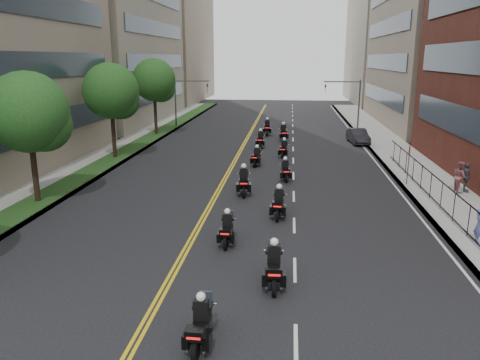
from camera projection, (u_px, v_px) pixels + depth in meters
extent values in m
plane|color=black|center=(187.00, 339.00, 13.77)|extent=(160.00, 160.00, 0.00)
cube|color=gray|center=(406.00, 162.00, 36.55)|extent=(4.00, 90.00, 0.15)
cube|color=gray|center=(110.00, 156.00, 39.03)|extent=(4.00, 90.00, 0.15)
cube|color=#173E16|center=(120.00, 155.00, 38.92)|extent=(2.00, 90.00, 0.04)
cube|color=#333F4C|center=(477.00, 136.00, 27.79)|extent=(0.12, 25.80, 1.80)
cube|color=#333F4C|center=(381.00, 95.00, 57.60)|extent=(0.12, 24.08, 1.80)
cube|color=#333F4C|center=(384.00, 62.00, 56.58)|extent=(0.12, 24.08, 1.80)
cube|color=#333F4C|center=(386.00, 27.00, 55.56)|extent=(0.12, 24.08, 1.80)
cube|color=gray|center=(398.00, 28.00, 83.25)|extent=(15.00, 28.00, 26.00)
cube|color=#333F4C|center=(33.00, 129.00, 30.67)|extent=(0.12, 25.80, 1.80)
cube|color=#333F4C|center=(25.00, 66.00, 29.65)|extent=(0.12, 25.80, 1.80)
cube|color=#333F4C|center=(160.00, 93.00, 60.48)|extent=(0.12, 24.08, 1.80)
cube|color=#333F4C|center=(159.00, 62.00, 59.46)|extent=(0.12, 24.08, 1.80)
cube|color=#333F4C|center=(158.00, 29.00, 58.44)|extent=(0.12, 24.08, 1.80)
cube|color=gray|center=(160.00, 30.00, 87.74)|extent=(16.00, 28.00, 26.00)
cube|color=black|center=(449.00, 188.00, 23.77)|extent=(0.05, 28.00, 0.05)
cube|color=black|center=(446.00, 212.00, 24.10)|extent=(0.05, 28.00, 0.05)
cylinder|color=#2F2115|center=(34.00, 162.00, 25.85)|extent=(0.32, 0.32, 4.83)
sphere|color=#1B4D19|center=(28.00, 112.00, 25.15)|extent=(4.40, 4.40, 4.40)
sphere|color=#1B4D19|center=(44.00, 124.00, 25.65)|extent=(3.08, 3.08, 3.08)
cylinder|color=#2F2115|center=(113.00, 128.00, 37.35)|extent=(0.32, 0.32, 5.11)
sphere|color=#1B4D19|center=(111.00, 91.00, 36.61)|extent=(4.40, 4.40, 4.40)
sphere|color=#1B4D19|center=(120.00, 100.00, 37.12)|extent=(3.08, 3.08, 3.08)
cylinder|color=#2F2115|center=(155.00, 110.00, 48.86)|extent=(0.32, 0.32, 5.39)
sphere|color=#1B4D19|center=(154.00, 80.00, 48.07)|extent=(4.40, 4.40, 4.40)
sphere|color=#1B4D19|center=(161.00, 87.00, 48.59)|extent=(3.08, 3.08, 3.08)
cylinder|color=#3F3F44|center=(359.00, 105.00, 52.36)|extent=(0.18, 0.18, 5.60)
cylinder|color=#3F3F44|center=(342.00, 82.00, 51.91)|extent=(4.00, 0.14, 0.14)
imported|color=black|center=(325.00, 89.00, 52.30)|extent=(0.16, 0.20, 1.00)
cylinder|color=#3F3F44|center=(176.00, 104.00, 54.53)|extent=(0.18, 0.18, 5.60)
cylinder|color=#3F3F44|center=(192.00, 81.00, 53.66)|extent=(4.00, 0.14, 0.14)
imported|color=black|center=(207.00, 88.00, 53.68)|extent=(0.16, 0.20, 1.00)
cylinder|color=black|center=(195.00, 350.00, 12.71)|extent=(0.15, 0.66, 0.65)
cylinder|color=black|center=(207.00, 319.00, 14.18)|extent=(0.15, 0.66, 0.65)
cube|color=black|center=(201.00, 325.00, 13.37)|extent=(0.43, 1.30, 0.38)
cube|color=silver|center=(202.00, 331.00, 13.48)|extent=(0.38, 0.54, 0.29)
cube|color=black|center=(195.00, 334.00, 12.58)|extent=(0.51, 0.41, 0.31)
cube|color=red|center=(193.00, 338.00, 12.39)|extent=(0.38, 0.04, 0.07)
cube|color=black|center=(201.00, 310.00, 13.30)|extent=(0.43, 0.28, 0.59)
sphere|color=white|center=(201.00, 297.00, 13.20)|extent=(0.28, 0.28, 0.28)
cylinder|color=black|center=(274.00, 286.00, 16.16)|extent=(0.18, 0.73, 0.72)
cylinder|color=black|center=(273.00, 265.00, 17.79)|extent=(0.18, 0.73, 0.72)
cube|color=black|center=(274.00, 268.00, 16.90)|extent=(0.52, 1.45, 0.42)
cube|color=silver|center=(274.00, 273.00, 17.01)|extent=(0.43, 0.60, 0.32)
cube|color=black|center=(274.00, 272.00, 16.02)|extent=(0.57, 0.47, 0.34)
cube|color=red|center=(274.00, 275.00, 15.81)|extent=(0.42, 0.05, 0.07)
cube|color=black|center=(274.00, 254.00, 16.82)|extent=(0.48, 0.32, 0.66)
sphere|color=white|center=(274.00, 242.00, 16.71)|extent=(0.31, 0.31, 0.31)
cylinder|color=black|center=(225.00, 243.00, 20.04)|extent=(0.15, 0.65, 0.65)
cylinder|color=black|center=(229.00, 230.00, 21.51)|extent=(0.15, 0.65, 0.65)
cube|color=black|center=(227.00, 231.00, 20.71)|extent=(0.43, 1.30, 0.38)
cube|color=silver|center=(227.00, 235.00, 20.81)|extent=(0.37, 0.53, 0.29)
cube|color=black|center=(225.00, 232.00, 19.91)|extent=(0.50, 0.41, 0.31)
cube|color=red|center=(225.00, 234.00, 19.72)|extent=(0.38, 0.04, 0.07)
cube|color=black|center=(227.00, 220.00, 20.63)|extent=(0.43, 0.28, 0.59)
sphere|color=white|center=(227.00, 211.00, 20.54)|extent=(0.28, 0.28, 0.28)
cylinder|color=black|center=(277.00, 215.00, 23.49)|extent=(0.18, 0.71, 0.70)
cylinder|color=black|center=(280.00, 205.00, 25.06)|extent=(0.18, 0.71, 0.70)
cube|color=black|center=(279.00, 205.00, 24.20)|extent=(0.50, 1.41, 0.41)
cube|color=silver|center=(279.00, 209.00, 24.31)|extent=(0.42, 0.59, 0.31)
cube|color=black|center=(278.00, 205.00, 23.35)|extent=(0.56, 0.46, 0.33)
cube|color=red|center=(277.00, 207.00, 23.15)|extent=(0.41, 0.05, 0.07)
cube|color=black|center=(279.00, 195.00, 24.12)|extent=(0.47, 0.31, 0.64)
sphere|color=white|center=(279.00, 187.00, 24.02)|extent=(0.30, 0.30, 0.30)
cylinder|color=black|center=(244.00, 192.00, 27.47)|extent=(0.23, 0.76, 0.75)
cylinder|color=black|center=(244.00, 184.00, 29.18)|extent=(0.23, 0.76, 0.75)
cube|color=black|center=(244.00, 183.00, 28.25)|extent=(0.60, 1.53, 0.44)
cube|color=silver|center=(244.00, 186.00, 28.37)|extent=(0.48, 0.65, 0.33)
cube|color=black|center=(244.00, 182.00, 27.32)|extent=(0.62, 0.52, 0.35)
cube|color=red|center=(244.00, 184.00, 27.10)|extent=(0.44, 0.07, 0.08)
cube|color=black|center=(244.00, 174.00, 28.16)|extent=(0.51, 0.35, 0.69)
sphere|color=white|center=(244.00, 166.00, 28.05)|extent=(0.32, 0.32, 0.32)
cylinder|color=black|center=(286.00, 178.00, 30.76)|extent=(0.20, 0.66, 0.65)
cylinder|color=black|center=(284.00, 173.00, 32.24)|extent=(0.20, 0.66, 0.65)
cube|color=black|center=(285.00, 171.00, 31.43)|extent=(0.53, 1.32, 0.38)
cube|color=silver|center=(285.00, 174.00, 31.53)|extent=(0.42, 0.56, 0.29)
cube|color=black|center=(286.00, 171.00, 30.64)|extent=(0.54, 0.45, 0.31)
cube|color=red|center=(287.00, 172.00, 30.45)|extent=(0.38, 0.07, 0.07)
cube|color=black|center=(285.00, 164.00, 31.36)|extent=(0.45, 0.31, 0.59)
sphere|color=white|center=(285.00, 159.00, 31.26)|extent=(0.28, 0.28, 0.28)
cylinder|color=black|center=(255.00, 163.00, 35.03)|extent=(0.21, 0.66, 0.65)
cylinder|color=black|center=(259.00, 159.00, 36.47)|extent=(0.21, 0.66, 0.65)
cube|color=black|center=(257.00, 158.00, 35.68)|extent=(0.55, 1.33, 0.38)
cube|color=silver|center=(257.00, 161.00, 35.78)|extent=(0.42, 0.56, 0.29)
cube|color=black|center=(255.00, 157.00, 34.90)|extent=(0.54, 0.46, 0.31)
cube|color=red|center=(254.00, 158.00, 34.72)|extent=(0.38, 0.07, 0.07)
cube|color=black|center=(257.00, 152.00, 35.60)|extent=(0.45, 0.31, 0.59)
sphere|color=white|center=(257.00, 146.00, 35.51)|extent=(0.28, 0.28, 0.28)
cylinder|color=black|center=(283.00, 155.00, 38.05)|extent=(0.22, 0.67, 0.66)
cylinder|color=black|center=(285.00, 151.00, 39.51)|extent=(0.22, 0.67, 0.66)
cube|color=black|center=(284.00, 150.00, 38.71)|extent=(0.57, 1.35, 0.39)
cube|color=silver|center=(284.00, 152.00, 38.81)|extent=(0.43, 0.57, 0.29)
cube|color=black|center=(283.00, 149.00, 37.92)|extent=(0.55, 0.47, 0.31)
cube|color=red|center=(282.00, 150.00, 37.73)|extent=(0.39, 0.08, 0.07)
cube|color=black|center=(284.00, 144.00, 38.63)|extent=(0.46, 0.32, 0.60)
sphere|color=white|center=(284.00, 139.00, 38.54)|extent=(0.28, 0.28, 0.28)
cylinder|color=black|center=(260.00, 145.00, 42.03)|extent=(0.15, 0.71, 0.71)
cylinder|color=black|center=(261.00, 142.00, 43.64)|extent=(0.15, 0.71, 0.71)
cube|color=black|center=(260.00, 141.00, 42.76)|extent=(0.45, 1.41, 0.42)
cube|color=silver|center=(260.00, 143.00, 42.87)|extent=(0.40, 0.58, 0.31)
cube|color=black|center=(260.00, 139.00, 41.89)|extent=(0.55, 0.44, 0.33)
cube|color=red|center=(260.00, 140.00, 41.69)|extent=(0.42, 0.04, 0.07)
cube|color=black|center=(261.00, 135.00, 42.68)|extent=(0.46, 0.30, 0.65)
sphere|color=white|center=(261.00, 130.00, 42.58)|extent=(0.30, 0.30, 0.30)
cylinder|color=black|center=(284.00, 138.00, 45.56)|extent=(0.23, 0.76, 0.75)
cylinder|color=black|center=(283.00, 135.00, 47.27)|extent=(0.23, 0.76, 0.75)
cube|color=black|center=(283.00, 134.00, 46.34)|extent=(0.61, 1.53, 0.44)
cube|color=silver|center=(283.00, 136.00, 46.46)|extent=(0.48, 0.65, 0.33)
cube|color=black|center=(284.00, 132.00, 45.42)|extent=(0.62, 0.52, 0.35)
cube|color=red|center=(284.00, 133.00, 45.20)|extent=(0.44, 0.08, 0.08)
cube|color=black|center=(283.00, 128.00, 46.25)|extent=(0.51, 0.36, 0.68)
sphere|color=white|center=(283.00, 123.00, 46.14)|extent=(0.32, 0.32, 0.32)
cylinder|color=black|center=(267.00, 133.00, 48.88)|extent=(0.19, 0.76, 0.76)
cylinder|color=black|center=(267.00, 130.00, 50.60)|extent=(0.19, 0.76, 0.76)
cube|color=black|center=(267.00, 129.00, 49.66)|extent=(0.53, 1.52, 0.45)
cube|color=silver|center=(267.00, 131.00, 49.78)|extent=(0.45, 0.63, 0.33)
cube|color=black|center=(267.00, 127.00, 48.73)|extent=(0.60, 0.49, 0.36)
cube|color=red|center=(267.00, 128.00, 48.51)|extent=(0.45, 0.05, 0.08)
cube|color=black|center=(267.00, 123.00, 49.57)|extent=(0.50, 0.33, 0.69)
sphere|color=white|center=(267.00, 119.00, 49.46)|extent=(0.32, 0.32, 0.32)
imported|color=black|center=(358.00, 136.00, 44.88)|extent=(1.90, 4.35, 1.39)
imported|color=#4C518C|center=(479.00, 226.00, 20.42)|extent=(0.37, 0.56, 1.52)
imported|color=#8F4E55|center=(460.00, 177.00, 28.03)|extent=(0.77, 0.96, 1.89)
imported|color=#45474E|center=(466.00, 177.00, 28.08)|extent=(0.73, 1.12, 1.77)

